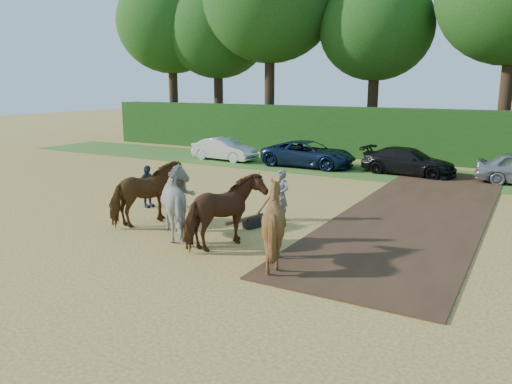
{
  "coord_description": "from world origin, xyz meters",
  "views": [
    {
      "loc": [
        4.9,
        -10.71,
        4.44
      ],
      "look_at": [
        -1.93,
        1.33,
        1.4
      ],
      "focal_mm": 35.0,
      "sensor_mm": 36.0,
      "label": 1
    }
  ],
  "objects": [
    {
      "name": "spectator_far",
      "position": [
        -7.25,
        2.72,
        0.77
      ],
      "size": [
        0.51,
        0.95,
        1.54
      ],
      "primitive_type": "imported",
      "rotation": [
        0.0,
        0.0,
        1.42
      ],
      "color": "#272B34",
      "rests_on": "ground"
    },
    {
      "name": "parked_cars",
      "position": [
        1.24,
        14.0,
        0.68
      ],
      "size": [
        30.98,
        3.21,
        1.45
      ],
      "color": "silver",
      "rests_on": "ground"
    },
    {
      "name": "plough_team",
      "position": [
        -3.11,
        0.51,
        1.0
      ],
      "size": [
        6.97,
        5.01,
        2.01
      ],
      "color": "brown",
      "rests_on": "ground"
    },
    {
      "name": "hedgerow",
      "position": [
        0.0,
        18.5,
        1.5
      ],
      "size": [
        46.0,
        1.6,
        3.0
      ],
      "primitive_type": "cube",
      "color": "#14380F",
      "rests_on": "ground"
    },
    {
      "name": "grass_verge",
      "position": [
        0.0,
        14.0,
        0.01
      ],
      "size": [
        50.0,
        5.0,
        0.03
      ],
      "primitive_type": "cube",
      "color": "#38601E",
      "rests_on": "ground"
    },
    {
      "name": "spectator_near",
      "position": [
        -4.76,
        1.53,
        0.92
      ],
      "size": [
        1.1,
        1.13,
        1.83
      ],
      "primitive_type": "imported",
      "rotation": [
        0.0,
        0.0,
        0.87
      ],
      "color": "#B7B090",
      "rests_on": "ground"
    },
    {
      "name": "ground",
      "position": [
        0.0,
        0.0,
        0.0
      ],
      "size": [
        120.0,
        120.0,
        0.0
      ],
      "primitive_type": "plane",
      "color": "gold",
      "rests_on": "ground"
    },
    {
      "name": "treeline",
      "position": [
        -1.69,
        21.69,
        8.97
      ],
      "size": [
        48.7,
        10.6,
        14.21
      ],
      "color": "#382616",
      "rests_on": "ground"
    },
    {
      "name": "earth_strip",
      "position": [
        1.5,
        7.0,
        0.03
      ],
      "size": [
        4.5,
        17.0,
        0.05
      ],
      "primitive_type": "cube",
      "color": "#472D1C",
      "rests_on": "ground"
    }
  ]
}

